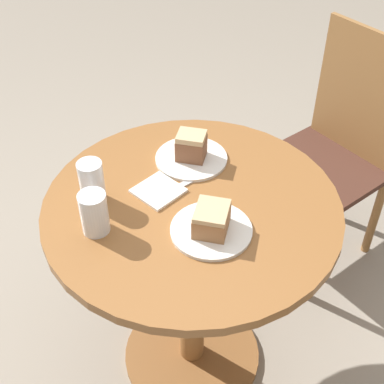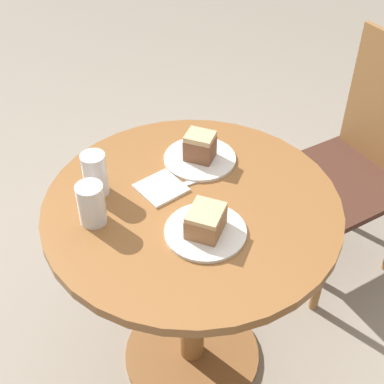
{
  "view_description": "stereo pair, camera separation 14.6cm",
  "coord_description": "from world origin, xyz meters",
  "px_view_note": "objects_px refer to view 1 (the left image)",
  "views": [
    {
      "loc": [
        0.8,
        -0.76,
        1.77
      ],
      "look_at": [
        0.0,
        0.0,
        0.81
      ],
      "focal_mm": 50.0,
      "sensor_mm": 36.0,
      "label": 1
    },
    {
      "loc": [
        0.9,
        -0.64,
        1.77
      ],
      "look_at": [
        0.0,
        0.0,
        0.81
      ],
      "focal_mm": 50.0,
      "sensor_mm": 36.0,
      "label": 2
    }
  ],
  "objects_px": {
    "plate_far": "(211,230)",
    "cake_slice_far": "(212,219)",
    "plate_near": "(191,158)",
    "glass_water": "(92,185)",
    "glass_lemonade": "(94,215)",
    "chair": "(331,151)",
    "cake_slice_near": "(191,146)"
  },
  "relations": [
    {
      "from": "glass_water",
      "to": "plate_far",
      "type": "bearing_deg",
      "value": 25.87
    },
    {
      "from": "chair",
      "to": "plate_far",
      "type": "relative_size",
      "value": 4.4
    },
    {
      "from": "plate_near",
      "to": "glass_lemonade",
      "type": "relative_size",
      "value": 1.84
    },
    {
      "from": "plate_near",
      "to": "cake_slice_far",
      "type": "bearing_deg",
      "value": -33.69
    },
    {
      "from": "cake_slice_near",
      "to": "cake_slice_far",
      "type": "bearing_deg",
      "value": -33.69
    },
    {
      "from": "cake_slice_near",
      "to": "plate_near",
      "type": "bearing_deg",
      "value": -45.0
    },
    {
      "from": "plate_near",
      "to": "plate_far",
      "type": "height_order",
      "value": "same"
    },
    {
      "from": "cake_slice_near",
      "to": "glass_lemonade",
      "type": "bearing_deg",
      "value": -82.92
    },
    {
      "from": "cake_slice_far",
      "to": "glass_lemonade",
      "type": "distance_m",
      "value": 0.3
    },
    {
      "from": "plate_far",
      "to": "cake_slice_far",
      "type": "height_order",
      "value": "cake_slice_far"
    },
    {
      "from": "plate_far",
      "to": "cake_slice_far",
      "type": "bearing_deg",
      "value": 90.0
    },
    {
      "from": "glass_lemonade",
      "to": "glass_water",
      "type": "xyz_separation_m",
      "value": [
        -0.1,
        0.06,
        0.01
      ]
    },
    {
      "from": "chair",
      "to": "glass_lemonade",
      "type": "bearing_deg",
      "value": -86.39
    },
    {
      "from": "cake_slice_near",
      "to": "glass_water",
      "type": "xyz_separation_m",
      "value": [
        -0.05,
        -0.33,
        0.01
      ]
    },
    {
      "from": "plate_near",
      "to": "cake_slice_far",
      "type": "height_order",
      "value": "cake_slice_far"
    },
    {
      "from": "plate_far",
      "to": "glass_water",
      "type": "height_order",
      "value": "glass_water"
    },
    {
      "from": "plate_far",
      "to": "glass_lemonade",
      "type": "bearing_deg",
      "value": -134.7
    },
    {
      "from": "chair",
      "to": "plate_near",
      "type": "relative_size",
      "value": 4.33
    },
    {
      "from": "chair",
      "to": "glass_lemonade",
      "type": "relative_size",
      "value": 7.96
    },
    {
      "from": "plate_near",
      "to": "plate_far",
      "type": "bearing_deg",
      "value": -33.69
    },
    {
      "from": "plate_near",
      "to": "glass_water",
      "type": "height_order",
      "value": "glass_water"
    },
    {
      "from": "plate_near",
      "to": "cake_slice_far",
      "type": "distance_m",
      "value": 0.32
    },
    {
      "from": "plate_near",
      "to": "glass_water",
      "type": "bearing_deg",
      "value": -98.84
    },
    {
      "from": "chair",
      "to": "cake_slice_far",
      "type": "distance_m",
      "value": 0.94
    },
    {
      "from": "chair",
      "to": "cake_slice_near",
      "type": "distance_m",
      "value": 0.77
    },
    {
      "from": "chair",
      "to": "cake_slice_far",
      "type": "height_order",
      "value": "chair"
    },
    {
      "from": "cake_slice_far",
      "to": "plate_near",
      "type": "bearing_deg",
      "value": 146.31
    },
    {
      "from": "plate_near",
      "to": "glass_lemonade",
      "type": "bearing_deg",
      "value": -82.92
    },
    {
      "from": "plate_near",
      "to": "cake_slice_near",
      "type": "bearing_deg",
      "value": 135.0
    },
    {
      "from": "chair",
      "to": "plate_far",
      "type": "height_order",
      "value": "chair"
    },
    {
      "from": "plate_far",
      "to": "chair",
      "type": "bearing_deg",
      "value": 101.79
    },
    {
      "from": "plate_far",
      "to": "cake_slice_near",
      "type": "relative_size",
      "value": 1.97
    }
  ]
}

